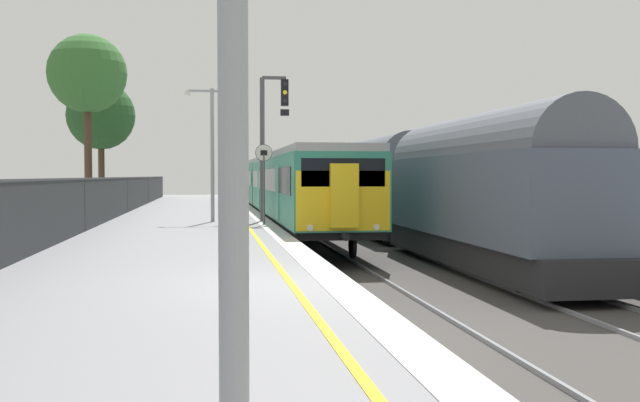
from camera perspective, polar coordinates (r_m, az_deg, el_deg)
The scene contains 8 objects.
ground at distance 12.52m, azimuth 11.58°, elevation -8.80°, with size 17.40×110.00×1.21m.
commuter_train_at_platform at distance 40.09m, azimuth -3.32°, elevation 1.34°, with size 2.83×40.15×3.81m.
freight_train_adjacent_track at distance 27.47m, azimuth 7.69°, elevation 1.30°, with size 2.60×25.71×4.41m.
signal_gantry at distance 27.62m, azimuth -4.01°, elevation 5.46°, with size 1.10×0.24×5.47m.
speed_limit_sign at distance 25.45m, azimuth -4.42°, elevation 2.14°, with size 0.59×0.08×2.82m.
platform_lamp_mid at distance 27.52m, azimuth -8.44°, elevation 4.59°, with size 2.00×0.20×4.98m.
background_tree_left at distance 47.56m, azimuth -16.76°, elevation 6.27°, with size 4.20×4.20×7.56m.
background_tree_centre at distance 40.89m, azimuth -17.83°, elevation 9.26°, with size 4.13×4.13×9.19m.
Camera 1 is at (-1.63, -11.54, 1.73)m, focal length 40.83 mm.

